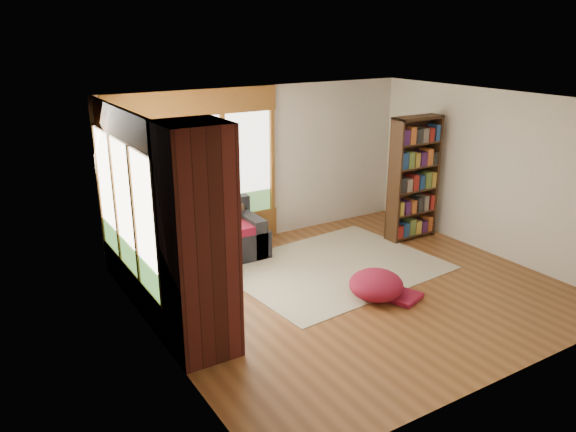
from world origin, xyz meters
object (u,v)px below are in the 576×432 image
bookshelf (414,179)px  area_rug (334,267)px  brick_chimney (198,244)px  sectional_sofa (174,258)px  dog_tan (207,223)px  pouf (376,284)px  dog_brindle (166,251)px

bookshelf → area_rug: bearing=-169.1°
brick_chimney → sectional_sofa: brick_chimney is taller
bookshelf → dog_tan: bookshelf is taller
pouf → dog_tan: (-1.60, 1.91, 0.60)m
sectional_sofa → brick_chimney: bearing=-100.3°
area_rug → pouf: size_ratio=4.24×
sectional_sofa → area_rug: (2.19, -0.94, -0.30)m
brick_chimney → dog_brindle: bearing=86.3°
pouf → brick_chimney: bearing=179.3°
bookshelf → dog_tan: size_ratio=1.92×
dog_brindle → bookshelf: bearing=-91.5°
dog_tan → dog_brindle: size_ratio=1.46×
sectional_sofa → area_rug: 2.40m
brick_chimney → dog_brindle: brick_chimney is taller
brick_chimney → dog_tan: (0.91, 1.88, -0.49)m
area_rug → dog_tan: 2.06m
sectional_sofa → area_rug: bearing=-21.3°
pouf → sectional_sofa: bearing=134.8°
sectional_sofa → dog_tan: 0.70m
dog_tan → brick_chimney: bearing=-137.3°
pouf → dog_tan: 2.56m
sectional_sofa → bookshelf: 4.20m
area_rug → pouf: pouf is taller
area_rug → brick_chimney: bearing=-157.2°
sectional_sofa → dog_tan: bearing=-17.9°
bookshelf → pouf: bearing=-143.6°
brick_chimney → area_rug: size_ratio=0.84×
brick_chimney → area_rug: bearing=22.8°
brick_chimney → sectional_sofa: bearing=77.7°
pouf → dog_tan: size_ratio=0.67×
sectional_sofa → dog_tan: size_ratio=2.00×
brick_chimney → dog_tan: brick_chimney is taller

